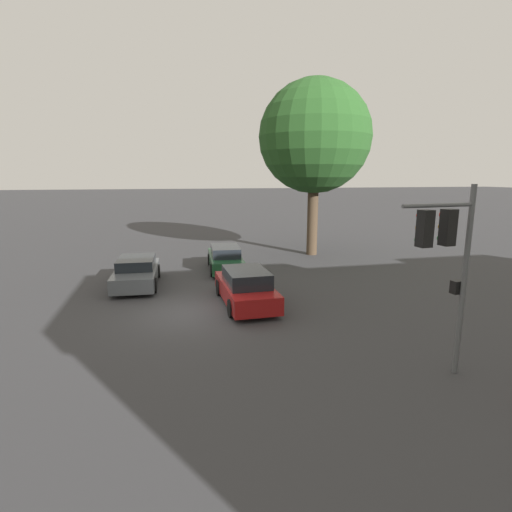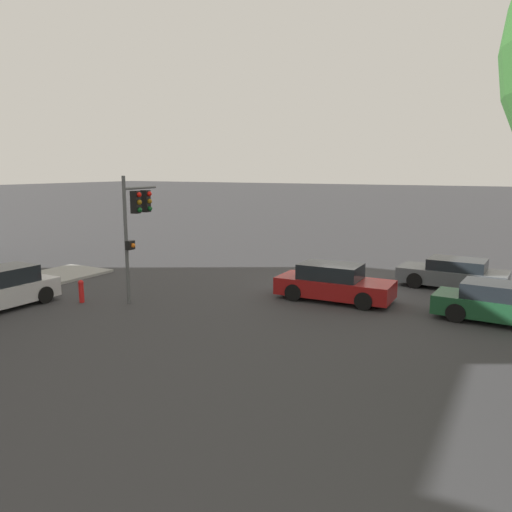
{
  "view_description": "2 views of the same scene",
  "coord_description": "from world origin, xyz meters",
  "px_view_note": "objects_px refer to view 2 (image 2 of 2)",
  "views": [
    {
      "loc": [
        15.06,
        -0.79,
        5.23
      ],
      "look_at": [
        0.54,
        2.49,
        2.23
      ],
      "focal_mm": 28.0,
      "sensor_mm": 36.0,
      "label": 1
    },
    {
      "loc": [
        -7.22,
        21.14,
        5.28
      ],
      "look_at": [
        2.49,
        3.43,
        1.75
      ],
      "focal_mm": 35.0,
      "sensor_mm": 36.0,
      "label": 2
    }
  ],
  "objects_px": {
    "crossing_car_0": "(333,283)",
    "crossing_car_2": "(503,304)",
    "crossing_car_1": "(453,274)",
    "fire_hydrant": "(81,290)",
    "parked_car_0": "(3,289)",
    "traffic_signal": "(136,215)"
  },
  "relations": [
    {
      "from": "traffic_signal",
      "to": "fire_hydrant",
      "type": "distance_m",
      "value": 3.74
    },
    {
      "from": "crossing_car_1",
      "to": "parked_car_0",
      "type": "bearing_deg",
      "value": 40.92
    },
    {
      "from": "crossing_car_1",
      "to": "fire_hydrant",
      "type": "xyz_separation_m",
      "value": [
        12.71,
        9.78,
        -0.16
      ]
    },
    {
      "from": "crossing_car_2",
      "to": "fire_hydrant",
      "type": "height_order",
      "value": "crossing_car_2"
    },
    {
      "from": "crossing_car_1",
      "to": "crossing_car_2",
      "type": "distance_m",
      "value": 5.16
    },
    {
      "from": "traffic_signal",
      "to": "crossing_car_1",
      "type": "xyz_separation_m",
      "value": [
        -11.01,
        -8.29,
        -2.81
      ]
    },
    {
      "from": "traffic_signal",
      "to": "crossing_car_1",
      "type": "height_order",
      "value": "traffic_signal"
    },
    {
      "from": "crossing_car_1",
      "to": "parked_car_0",
      "type": "xyz_separation_m",
      "value": [
        14.74,
        11.77,
        0.08
      ]
    },
    {
      "from": "crossing_car_1",
      "to": "parked_car_0",
      "type": "distance_m",
      "value": 18.86
    },
    {
      "from": "crossing_car_0",
      "to": "crossing_car_2",
      "type": "height_order",
      "value": "crossing_car_0"
    },
    {
      "from": "crossing_car_2",
      "to": "fire_hydrant",
      "type": "bearing_deg",
      "value": -157.62
    },
    {
      "from": "crossing_car_1",
      "to": "crossing_car_2",
      "type": "relative_size",
      "value": 0.99
    },
    {
      "from": "traffic_signal",
      "to": "crossing_car_0",
      "type": "bearing_deg",
      "value": 22.13
    },
    {
      "from": "traffic_signal",
      "to": "crossing_car_2",
      "type": "bearing_deg",
      "value": 9.67
    },
    {
      "from": "crossing_car_1",
      "to": "crossing_car_2",
      "type": "bearing_deg",
      "value": 117.99
    },
    {
      "from": "crossing_car_1",
      "to": "fire_hydrant",
      "type": "bearing_deg",
      "value": 39.91
    },
    {
      "from": "traffic_signal",
      "to": "crossing_car_1",
      "type": "bearing_deg",
      "value": 31.28
    },
    {
      "from": "crossing_car_0",
      "to": "crossing_car_2",
      "type": "distance_m",
      "value": 6.22
    },
    {
      "from": "traffic_signal",
      "to": "crossing_car_2",
      "type": "distance_m",
      "value": 14.01
    },
    {
      "from": "parked_car_0",
      "to": "fire_hydrant",
      "type": "height_order",
      "value": "parked_car_0"
    },
    {
      "from": "crossing_car_2",
      "to": "crossing_car_1",
      "type": "bearing_deg",
      "value": 119.08
    },
    {
      "from": "crossing_car_1",
      "to": "fire_hydrant",
      "type": "height_order",
      "value": "crossing_car_1"
    }
  ]
}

